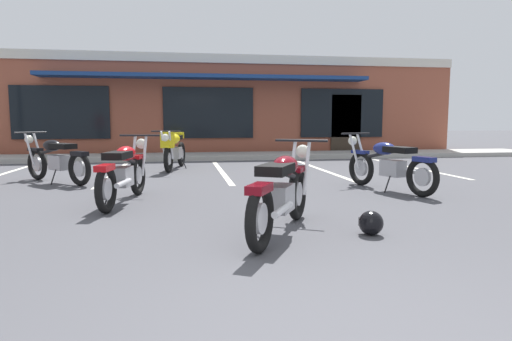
{
  "coord_description": "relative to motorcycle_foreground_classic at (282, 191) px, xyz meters",
  "views": [
    {
      "loc": [
        -0.91,
        -1.78,
        1.22
      ],
      "look_at": [
        0.05,
        3.98,
        0.55
      ],
      "focal_mm": 31.28,
      "sensor_mm": 36.0,
      "label": 1
    }
  ],
  "objects": [
    {
      "name": "motorcycle_black_cruiser",
      "position": [
        -3.45,
        4.5,
        0.0
      ],
      "size": [
        1.66,
        1.64,
        0.98
      ],
      "color": "black",
      "rests_on": "ground_plane"
    },
    {
      "name": "brick_storefront_building",
      "position": [
        -0.13,
        13.25,
        1.25
      ],
      "size": [
        17.72,
        6.1,
        3.41
      ],
      "color": "brown",
      "rests_on": "ground_plane"
    },
    {
      "name": "sidewalk_kerb",
      "position": [
        -0.14,
        9.52,
        -0.39
      ],
      "size": [
        22.0,
        1.8,
        0.14
      ],
      "primitive_type": "cube",
      "color": "#A8A59E",
      "rests_on": "ground_plane"
    },
    {
      "name": "motorcycle_foreground_classic",
      "position": [
        0.0,
        0.0,
        0.0
      ],
      "size": [
        1.26,
        1.92,
        0.98
      ],
      "color": "black",
      "rests_on": "ground_plane"
    },
    {
      "name": "painted_stall_lines",
      "position": [
        -0.14,
        5.92,
        -0.46
      ],
      "size": [
        9.94,
        4.8,
        0.01
      ],
      "color": "silver",
      "rests_on": "ground_plane"
    },
    {
      "name": "motorcycle_silver_naked",
      "position": [
        2.45,
        2.55,
        0.0
      ],
      "size": [
        0.99,
        2.04,
        0.98
      ],
      "color": "black",
      "rests_on": "ground_plane"
    },
    {
      "name": "ground_plane",
      "position": [
        -0.14,
        1.17,
        -0.46
      ],
      "size": [
        80.0,
        80.0,
        0.0
      ],
      "primitive_type": "plane",
      "color": "#47474C"
    },
    {
      "name": "motorcycle_red_sportbike",
      "position": [
        -1.89,
        2.12,
        0.0
      ],
      "size": [
        0.77,
        2.09,
        0.98
      ],
      "color": "black",
      "rests_on": "ground_plane"
    },
    {
      "name": "motorcycle_blue_standard",
      "position": [
        -1.24,
        6.43,
        0.07
      ],
      "size": [
        0.78,
        2.09,
        0.98
      ],
      "color": "black",
      "rests_on": "ground_plane"
    },
    {
      "name": "helmet_on_pavement",
      "position": [
        0.91,
        -0.22,
        -0.33
      ],
      "size": [
        0.26,
        0.26,
        0.26
      ],
      "color": "black",
      "rests_on": "ground_plane"
    }
  ]
}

